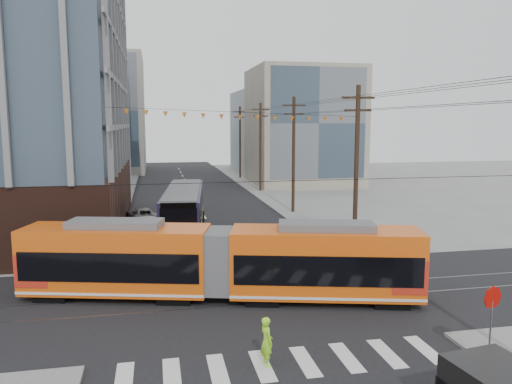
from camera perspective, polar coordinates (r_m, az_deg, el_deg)
ground at (r=21.70m, az=1.13°, el=-15.51°), size 160.00×160.00×0.00m
bg_bldg_nw_near at (r=72.52m, az=-21.75°, el=7.71°), size 18.00×16.00×18.00m
bg_bldg_ne_near at (r=70.43m, az=5.35°, el=7.43°), size 14.00×14.00×16.00m
bg_bldg_nw_far at (r=91.93m, az=-17.73°, el=8.46°), size 16.00×18.00×20.00m
bg_bldg_ne_far at (r=90.24m, az=2.86°, el=6.93°), size 16.00×16.00×14.00m
utility_pole_far at (r=76.57m, az=-1.84°, el=5.63°), size 0.30×0.30×11.00m
streetcar at (r=24.70m, az=-4.15°, el=-7.96°), size 19.46×7.55×3.74m
city_bus at (r=39.24m, az=-8.24°, el=-2.10°), size 4.20×13.13×3.66m
parked_car_silver at (r=31.88m, az=-12.27°, el=-6.57°), size 2.36×4.66×1.47m
parked_car_white at (r=39.73m, az=-12.19°, el=-3.71°), size 3.32×5.33×1.44m
parked_car_grey at (r=44.51m, az=-12.91°, el=-2.57°), size 3.07×5.00×1.29m
pedestrian at (r=18.53m, az=1.22°, el=-16.71°), size 0.56×0.74×1.81m
stop_sign at (r=20.15m, az=25.22°, el=-13.96°), size 1.01×1.01×2.75m
jersey_barrier at (r=35.11m, az=10.05°, el=-5.68°), size 1.41×4.34×0.85m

